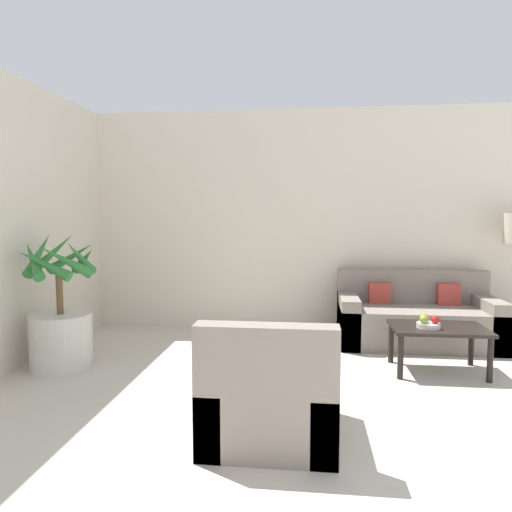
{
  "coord_description": "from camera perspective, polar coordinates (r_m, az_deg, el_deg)",
  "views": [
    {
      "loc": [
        -0.86,
        1.0,
        1.41
      ],
      "look_at": [
        -1.4,
        5.69,
        1.0
      ],
      "focal_mm": 32.0,
      "sensor_mm": 36.0,
      "label": 1
    }
  ],
  "objects": [
    {
      "name": "wall_back",
      "position": [
        5.69,
        15.27,
        4.19
      ],
      "size": [
        8.64,
        0.06,
        2.7
      ],
      "color": "beige",
      "rests_on": "ground_plane"
    },
    {
      "name": "apple_green",
      "position": [
        4.34,
        20.23,
        -7.44
      ],
      "size": [
        0.07,
        0.07,
        0.07
      ],
      "color": "olive",
      "rests_on": "fruit_bowl"
    },
    {
      "name": "sofa_loveseat",
      "position": [
        5.4,
        19.37,
        -7.49
      ],
      "size": [
        1.69,
        0.8,
        0.79
      ],
      "color": "gray",
      "rests_on": "ground_plane"
    },
    {
      "name": "armchair",
      "position": [
        3.04,
        1.78,
        -17.34
      ],
      "size": [
        0.82,
        0.81,
        0.8
      ],
      "color": "gray",
      "rests_on": "ground_plane"
    },
    {
      "name": "potted_palm",
      "position": [
        4.64,
        -23.21,
        -7.81
      ],
      "size": [
        0.74,
        0.74,
        1.28
      ],
      "color": "beige",
      "rests_on": "ground_plane"
    },
    {
      "name": "apple_red",
      "position": [
        4.38,
        21.48,
        -7.37
      ],
      "size": [
        0.08,
        0.08,
        0.08
      ],
      "color": "red",
      "rests_on": "fruit_bowl"
    },
    {
      "name": "fruit_bowl",
      "position": [
        4.39,
        20.74,
        -8.12
      ],
      "size": [
        0.2,
        0.2,
        0.05
      ],
      "color": "beige",
      "rests_on": "coffee_table"
    },
    {
      "name": "orange_fruit",
      "position": [
        4.42,
        20.26,
        -7.2
      ],
      "size": [
        0.08,
        0.08,
        0.08
      ],
      "color": "orange",
      "rests_on": "fruit_bowl"
    },
    {
      "name": "ottoman",
      "position": [
        3.78,
        2.06,
        -13.97
      ],
      "size": [
        0.54,
        0.46,
        0.37
      ],
      "color": "gray",
      "rests_on": "ground_plane"
    },
    {
      "name": "coffee_table",
      "position": [
        4.5,
        21.8,
        -8.95
      ],
      "size": [
        0.83,
        0.54,
        0.42
      ],
      "color": "black",
      "rests_on": "ground_plane"
    }
  ]
}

